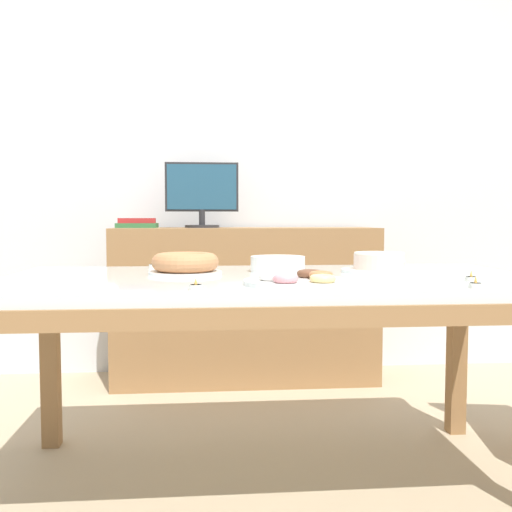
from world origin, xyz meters
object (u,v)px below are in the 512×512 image
(computer_monitor, at_px, (202,195))
(book_stack, at_px, (137,223))
(tealight_near_cakes, at_px, (154,266))
(tealight_right_edge, at_px, (471,278))
(plate_stack, at_px, (278,264))
(cake_chocolate_round, at_px, (379,264))
(cake_golden_bundt, at_px, (185,264))
(pastry_platter, at_px, (299,280))
(tealight_near_front, at_px, (196,287))
(tealight_centre, at_px, (476,285))

(computer_monitor, height_order, book_stack, computer_monitor)
(computer_monitor, bearing_deg, tealight_near_cakes, -101.30)
(tealight_near_cakes, distance_m, tealight_right_edge, 1.23)
(computer_monitor, relative_size, plate_stack, 2.02)
(cake_chocolate_round, height_order, cake_golden_bundt, cake_golden_bundt)
(pastry_platter, xyz_separation_m, plate_stack, (-0.01, 0.43, 0.02))
(book_stack, distance_m, tealight_near_cakes, 1.00)
(computer_monitor, height_order, tealight_near_cakes, computer_monitor)
(cake_golden_bundt, xyz_separation_m, tealight_near_front, (0.05, -0.47, -0.03))
(tealight_near_cakes, bearing_deg, tealight_near_front, -75.89)
(plate_stack, bearing_deg, cake_golden_bundt, -167.78)
(tealight_near_cakes, bearing_deg, cake_golden_bundt, -63.16)
(cake_golden_bundt, height_order, tealight_centre, cake_golden_bundt)
(plate_stack, bearing_deg, tealight_near_cakes, 157.88)
(cake_chocolate_round, distance_m, tealight_near_cakes, 0.91)
(tealight_near_front, bearing_deg, tealight_centre, -2.04)
(tealight_near_cakes, bearing_deg, pastry_platter, -51.08)
(computer_monitor, distance_m, tealight_near_front, 1.74)
(cake_chocolate_round, bearing_deg, tealight_right_edge, -59.35)
(plate_stack, bearing_deg, pastry_platter, -88.10)
(computer_monitor, distance_m, plate_stack, 1.24)
(tealight_centre, height_order, tealight_near_front, same)
(tealight_centre, xyz_separation_m, tealight_near_front, (-0.82, 0.03, 0.00))
(computer_monitor, bearing_deg, tealight_near_front, -90.20)
(computer_monitor, bearing_deg, pastry_platter, -78.86)
(book_stack, bearing_deg, tealight_near_cakes, -79.40)
(plate_stack, distance_m, tealight_near_front, 0.62)
(plate_stack, height_order, tealight_near_front, plate_stack)
(plate_stack, bearing_deg, cake_chocolate_round, -8.02)
(cake_golden_bundt, bearing_deg, computer_monitor, 87.56)
(tealight_right_edge, bearing_deg, cake_chocolate_round, 120.65)
(cake_chocolate_round, relative_size, cake_golden_bundt, 1.06)
(computer_monitor, xyz_separation_m, tealight_near_cakes, (-0.19, -0.96, -0.33))
(pastry_platter, relative_size, tealight_near_front, 8.67)
(cake_golden_bundt, relative_size, pastry_platter, 0.78)
(pastry_platter, distance_m, tealight_centre, 0.52)
(cake_golden_bundt, xyz_separation_m, tealight_near_cakes, (-0.14, 0.28, -0.03))
(cake_golden_bundt, xyz_separation_m, tealight_right_edge, (0.94, -0.32, -0.03))
(plate_stack, xyz_separation_m, tealight_near_cakes, (-0.49, 0.20, -0.02))
(pastry_platter, bearing_deg, tealight_near_cakes, 128.92)
(cake_golden_bundt, bearing_deg, tealight_near_front, -84.25)
(cake_chocolate_round, bearing_deg, tealight_centre, -75.75)
(tealight_centre, bearing_deg, computer_monitor, 115.15)
(cake_golden_bundt, height_order, tealight_near_front, cake_golden_bundt)
(cake_golden_bundt, height_order, tealight_right_edge, cake_golden_bundt)
(computer_monitor, bearing_deg, plate_stack, -75.59)
(pastry_platter, bearing_deg, tealight_centre, -16.11)
(plate_stack, distance_m, tealight_centre, 0.77)
(pastry_platter, bearing_deg, tealight_near_front, -160.09)
(pastry_platter, bearing_deg, computer_monitor, 101.14)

